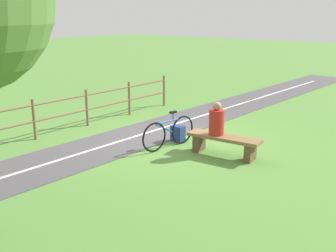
{
  "coord_description": "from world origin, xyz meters",
  "views": [
    {
      "loc": [
        -6.26,
        8.16,
        3.3
      ],
      "look_at": [
        -0.95,
        1.5,
        0.89
      ],
      "focal_mm": 42.85,
      "sensor_mm": 36.0,
      "label": 1
    }
  ],
  "objects_px": {
    "person_seated": "(217,121)",
    "bicycle": "(169,133)",
    "bench": "(224,142)",
    "backpack": "(178,134)"
  },
  "relations": [
    {
      "from": "bicycle",
      "to": "backpack",
      "type": "relative_size",
      "value": 3.89
    },
    {
      "from": "person_seated",
      "to": "backpack",
      "type": "relative_size",
      "value": 1.83
    },
    {
      "from": "bench",
      "to": "bicycle",
      "type": "distance_m",
      "value": 1.44
    },
    {
      "from": "bench",
      "to": "bicycle",
      "type": "relative_size",
      "value": 1.07
    },
    {
      "from": "bicycle",
      "to": "backpack",
      "type": "height_order",
      "value": "bicycle"
    },
    {
      "from": "person_seated",
      "to": "bench",
      "type": "bearing_deg",
      "value": 180.0
    },
    {
      "from": "bench",
      "to": "backpack",
      "type": "bearing_deg",
      "value": -12.65
    },
    {
      "from": "bench",
      "to": "person_seated",
      "type": "bearing_deg",
      "value": -0.0
    },
    {
      "from": "person_seated",
      "to": "bicycle",
      "type": "distance_m",
      "value": 1.31
    },
    {
      "from": "bench",
      "to": "backpack",
      "type": "height_order",
      "value": "bench"
    }
  ]
}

